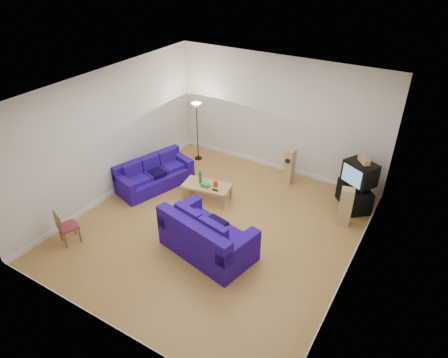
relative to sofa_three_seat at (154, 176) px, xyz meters
The scene contains 16 objects.
room 2.76m from the sofa_three_seat, 16.91° to the right, with size 6.01×6.51×3.21m.
sofa_three_seat is the anchor object (origin of this frame).
sofa_loveseat 3.03m from the sofa_three_seat, 29.88° to the right, with size 2.11×1.46×0.97m.
coffee_table 1.58m from the sofa_three_seat, ahead, with size 1.26×0.78×0.43m.
bottle 1.42m from the sofa_three_seat, ahead, with size 0.07×0.07×0.32m, color #197233.
tissue_box 1.60m from the sofa_three_seat, ahead, with size 0.22×0.12×0.09m, color green.
red_canister 1.82m from the sofa_three_seat, ahead, with size 0.11×0.11×0.15m, color red.
remote 1.88m from the sofa_three_seat, ahead, with size 0.16×0.05×0.02m, color black.
tv_stand 5.12m from the sofa_three_seat, 20.27° to the left, with size 0.94×0.52×0.57m, color black.
av_receiver 5.11m from the sofa_three_seat, 19.97° to the left, with size 0.42×0.35×0.10m, color black.
television 5.18m from the sofa_three_seat, 20.16° to the left, with size 0.87×0.80×0.55m.
centre_speaker 5.27m from the sofa_three_seat, 20.48° to the left, with size 0.37×0.15×0.13m, color tan.
speaker_left 3.60m from the sofa_three_seat, 33.54° to the left, with size 0.23×0.31×0.97m.
speaker_right 4.90m from the sofa_three_seat, 11.12° to the left, with size 0.33×0.28×0.95m.
floor_lamp 2.18m from the sofa_three_seat, 85.00° to the left, with size 0.30×0.30×1.75m.
dining_chair 2.78m from the sofa_three_seat, 92.50° to the right, with size 0.49×0.49×0.79m.
Camera 1 is at (3.87, -6.07, 5.71)m, focal length 32.00 mm.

